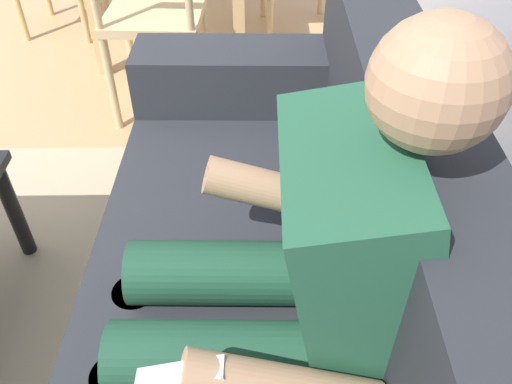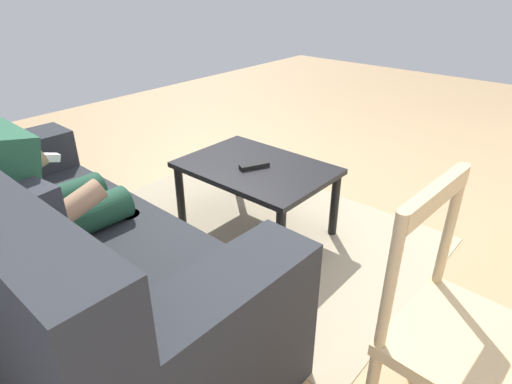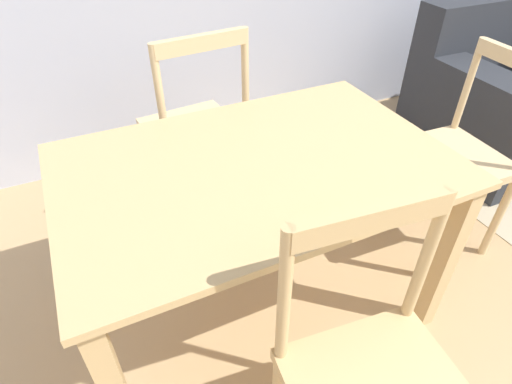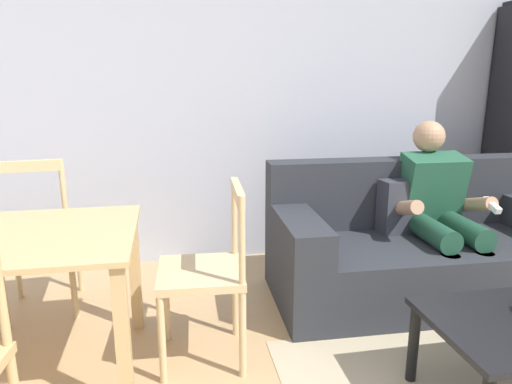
{
  "view_description": "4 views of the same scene",
  "coord_description": "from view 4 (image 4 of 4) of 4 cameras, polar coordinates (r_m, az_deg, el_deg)",
  "views": [
    {
      "loc": [
        1.88,
        1.92,
        1.42
      ],
      "look_at": [
        1.07,
        1.94,
        0.7
      ],
      "focal_mm": 36.99,
      "sensor_mm": 36.0,
      "label": 1
    },
    {
      "loc": [
        -0.49,
        2.56,
        1.41
      ],
      "look_at": [
        0.96,
        0.87,
        0.25
      ],
      "focal_mm": 30.1,
      "sensor_mm": 36.0,
      "label": 2
    },
    {
      "loc": [
        -1.8,
        0.49,
        1.48
      ],
      "look_at": [
        -1.32,
        1.51,
        0.6
      ],
      "focal_mm": 29.52,
      "sensor_mm": 36.0,
      "label": 3
    },
    {
      "loc": [
        -0.51,
        -0.65,
        1.43
      ],
      "look_at": [
        -0.13,
        1.4,
        0.9
      ],
      "focal_mm": 32.57,
      "sensor_mm": 36.0,
      "label": 4
    }
  ],
  "objects": [
    {
      "name": "couch",
      "position": [
        3.28,
        19.07,
        -6.4
      ],
      "size": [
        1.93,
        0.9,
        0.87
      ],
      "color": "#282B30",
      "rests_on": "ground_plane"
    },
    {
      "name": "wall_back",
      "position": [
        3.61,
        -2.48,
        11.67
      ],
      "size": [
        6.51,
        0.12,
        2.55
      ],
      "primitive_type": "cube",
      "color": "#B2B7C6",
      "rests_on": "ground_plane"
    },
    {
      "name": "dining_chair_near_wall",
      "position": [
        3.11,
        -25.17,
        -5.05
      ],
      "size": [
        0.45,
        0.45,
        0.97
      ],
      "color": "#D1B27F",
      "rests_on": "ground_plane"
    },
    {
      "name": "person_lounging",
      "position": [
        3.27,
        21.53,
        -1.94
      ],
      "size": [
        0.6,
        0.87,
        1.13
      ],
      "color": "#23563D",
      "rests_on": "ground_plane"
    },
    {
      "name": "dining_chair_facing_couch",
      "position": [
        2.37,
        -6.11,
        -9.88
      ],
      "size": [
        0.44,
        0.44,
        0.91
      ],
      "color": "#D1B27F",
      "rests_on": "ground_plane"
    }
  ]
}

